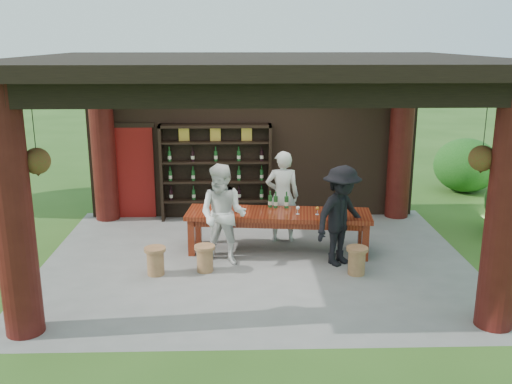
{
  "coord_description": "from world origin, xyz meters",
  "views": [
    {
      "loc": [
        -0.28,
        -9.33,
        3.78
      ],
      "look_at": [
        0.0,
        0.4,
        1.15
      ],
      "focal_mm": 40.0,
      "sensor_mm": 36.0,
      "label": 1
    }
  ],
  "objects_px": {
    "stool_near_right": "(357,260)",
    "stool_far_left": "(155,260)",
    "wine_shelf": "(216,172)",
    "host": "(282,196)",
    "guest_man": "(341,216)",
    "napkin_basket": "(224,209)",
    "stool_near_left": "(205,258)",
    "guest_woman": "(223,215)",
    "tasting_table": "(278,218)"
  },
  "relations": [
    {
      "from": "wine_shelf",
      "to": "guest_man",
      "type": "xyz_separation_m",
      "value": [
        2.22,
        -2.61,
        -0.17
      ]
    },
    {
      "from": "wine_shelf",
      "to": "guest_woman",
      "type": "bearing_deg",
      "value": -85.13
    },
    {
      "from": "stool_near_right",
      "to": "guest_woman",
      "type": "distance_m",
      "value": 2.36
    },
    {
      "from": "wine_shelf",
      "to": "guest_woman",
      "type": "height_order",
      "value": "wine_shelf"
    },
    {
      "from": "stool_near_left",
      "to": "guest_man",
      "type": "xyz_separation_m",
      "value": [
        2.31,
        0.26,
        0.63
      ]
    },
    {
      "from": "tasting_table",
      "to": "napkin_basket",
      "type": "height_order",
      "value": "napkin_basket"
    },
    {
      "from": "wine_shelf",
      "to": "host",
      "type": "relative_size",
      "value": 1.33
    },
    {
      "from": "guest_woman",
      "to": "napkin_basket",
      "type": "xyz_separation_m",
      "value": [
        0.01,
        0.56,
        -0.06
      ]
    },
    {
      "from": "stool_near_left",
      "to": "guest_woman",
      "type": "xyz_separation_m",
      "value": [
        0.3,
        0.35,
        0.64
      ]
    },
    {
      "from": "stool_far_left",
      "to": "napkin_basket",
      "type": "distance_m",
      "value": 1.62
    },
    {
      "from": "wine_shelf",
      "to": "guest_man",
      "type": "height_order",
      "value": "wine_shelf"
    },
    {
      "from": "stool_far_left",
      "to": "guest_woman",
      "type": "height_order",
      "value": "guest_woman"
    },
    {
      "from": "wine_shelf",
      "to": "host",
      "type": "height_order",
      "value": "wine_shelf"
    },
    {
      "from": "host",
      "to": "guest_woman",
      "type": "distance_m",
      "value": 1.58
    },
    {
      "from": "wine_shelf",
      "to": "napkin_basket",
      "type": "relative_size",
      "value": 9.0
    },
    {
      "from": "stool_far_left",
      "to": "guest_man",
      "type": "relative_size",
      "value": 0.27
    },
    {
      "from": "stool_near_left",
      "to": "host",
      "type": "bearing_deg",
      "value": 46.77
    },
    {
      "from": "host",
      "to": "guest_man",
      "type": "relative_size",
      "value": 1.01
    },
    {
      "from": "wine_shelf",
      "to": "host",
      "type": "bearing_deg",
      "value": -46.5
    },
    {
      "from": "tasting_table",
      "to": "guest_woman",
      "type": "height_order",
      "value": "guest_woman"
    },
    {
      "from": "tasting_table",
      "to": "stool_far_left",
      "type": "bearing_deg",
      "value": -154.33
    },
    {
      "from": "napkin_basket",
      "to": "host",
      "type": "bearing_deg",
      "value": 28.18
    },
    {
      "from": "stool_near_left",
      "to": "stool_near_right",
      "type": "relative_size",
      "value": 0.97
    },
    {
      "from": "tasting_table",
      "to": "guest_woman",
      "type": "xyz_separation_m",
      "value": [
        -0.98,
        -0.54,
        0.24
      ]
    },
    {
      "from": "stool_near_right",
      "to": "napkin_basket",
      "type": "bearing_deg",
      "value": 153.49
    },
    {
      "from": "stool_near_left",
      "to": "stool_far_left",
      "type": "relative_size",
      "value": 0.96
    },
    {
      "from": "stool_near_left",
      "to": "guest_man",
      "type": "distance_m",
      "value": 2.41
    },
    {
      "from": "stool_far_left",
      "to": "host",
      "type": "xyz_separation_m",
      "value": [
        2.21,
        1.6,
        0.63
      ]
    },
    {
      "from": "stool_near_right",
      "to": "guest_man",
      "type": "relative_size",
      "value": 0.27
    },
    {
      "from": "guest_man",
      "to": "napkin_basket",
      "type": "relative_size",
      "value": 6.69
    },
    {
      "from": "stool_far_left",
      "to": "host",
      "type": "height_order",
      "value": "host"
    },
    {
      "from": "host",
      "to": "guest_woman",
      "type": "xyz_separation_m",
      "value": [
        -1.1,
        -1.14,
        -0.0
      ]
    },
    {
      "from": "stool_near_left",
      "to": "guest_man",
      "type": "height_order",
      "value": "guest_man"
    },
    {
      "from": "tasting_table",
      "to": "stool_far_left",
      "type": "distance_m",
      "value": 2.35
    },
    {
      "from": "stool_near_left",
      "to": "stool_near_right",
      "type": "distance_m",
      "value": 2.52
    },
    {
      "from": "host",
      "to": "guest_man",
      "type": "xyz_separation_m",
      "value": [
        0.91,
        -1.23,
        -0.01
      ]
    },
    {
      "from": "wine_shelf",
      "to": "stool_far_left",
      "type": "distance_m",
      "value": 3.21
    },
    {
      "from": "stool_near_left",
      "to": "host",
      "type": "distance_m",
      "value": 2.14
    },
    {
      "from": "guest_man",
      "to": "stool_far_left",
      "type": "bearing_deg",
      "value": 148.65
    },
    {
      "from": "stool_near_right",
      "to": "host",
      "type": "distance_m",
      "value": 2.11
    },
    {
      "from": "tasting_table",
      "to": "guest_man",
      "type": "distance_m",
      "value": 1.22
    },
    {
      "from": "wine_shelf",
      "to": "guest_man",
      "type": "relative_size",
      "value": 1.35
    },
    {
      "from": "stool_near_right",
      "to": "stool_far_left",
      "type": "bearing_deg",
      "value": 178.64
    },
    {
      "from": "stool_near_left",
      "to": "guest_woman",
      "type": "distance_m",
      "value": 0.79
    },
    {
      "from": "tasting_table",
      "to": "guest_woman",
      "type": "distance_m",
      "value": 1.15
    },
    {
      "from": "tasting_table",
      "to": "napkin_basket",
      "type": "xyz_separation_m",
      "value": [
        -0.97,
        0.01,
        0.19
      ]
    },
    {
      "from": "stool_near_left",
      "to": "host",
      "type": "height_order",
      "value": "host"
    },
    {
      "from": "wine_shelf",
      "to": "stool_near_left",
      "type": "xyz_separation_m",
      "value": [
        -0.09,
        -2.87,
        -0.79
      ]
    },
    {
      "from": "guest_man",
      "to": "wine_shelf",
      "type": "bearing_deg",
      "value": 92.16
    },
    {
      "from": "stool_near_right",
      "to": "napkin_basket",
      "type": "xyz_separation_m",
      "value": [
        -2.2,
        1.1,
        0.57
      ]
    }
  ]
}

